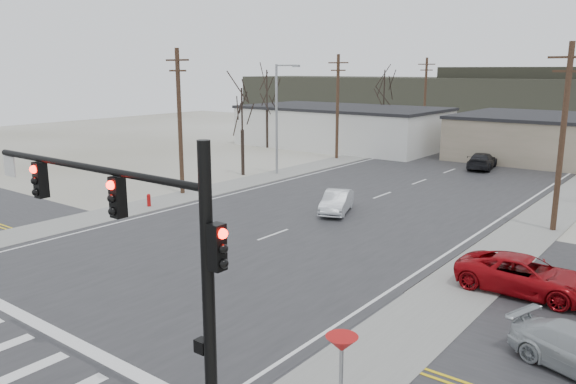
# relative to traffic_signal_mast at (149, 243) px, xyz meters

# --- Properties ---
(ground) EXTENTS (140.00, 140.00, 0.00)m
(ground) POSITION_rel_traffic_signal_mast_xyz_m (-7.89, 6.20, -4.67)
(ground) COLOR silver
(ground) RESTS_ON ground
(main_road) EXTENTS (18.00, 110.00, 0.05)m
(main_road) POSITION_rel_traffic_signal_mast_xyz_m (-7.89, 21.20, -4.65)
(main_road) COLOR #262629
(main_road) RESTS_ON ground
(cross_road) EXTENTS (90.00, 10.00, 0.04)m
(cross_road) POSITION_rel_traffic_signal_mast_xyz_m (-7.89, 6.20, -4.65)
(cross_road) COLOR #262629
(cross_road) RESTS_ON ground
(sidewalk_left) EXTENTS (3.00, 90.00, 0.06)m
(sidewalk_left) POSITION_rel_traffic_signal_mast_xyz_m (-18.49, 26.20, -4.64)
(sidewalk_left) COLOR gray
(sidewalk_left) RESTS_ON ground
(sidewalk_right) EXTENTS (3.00, 90.00, 0.06)m
(sidewalk_right) POSITION_rel_traffic_signal_mast_xyz_m (2.71, 26.20, -4.64)
(sidewalk_right) COLOR gray
(sidewalk_right) RESTS_ON ground
(traffic_signal_mast) EXTENTS (8.95, 0.43, 7.20)m
(traffic_signal_mast) POSITION_rel_traffic_signal_mast_xyz_m (0.00, 0.00, 0.00)
(traffic_signal_mast) COLOR black
(traffic_signal_mast) RESTS_ON ground
(fire_hydrant) EXTENTS (0.24, 0.24, 0.87)m
(fire_hydrant) POSITION_rel_traffic_signal_mast_xyz_m (-18.09, 14.20, -4.22)
(fire_hydrant) COLOR #A50C0C
(fire_hydrant) RESTS_ON ground
(yield_sign) EXTENTS (0.80, 0.80, 2.35)m
(yield_sign) POSITION_rel_traffic_signal_mast_xyz_m (3.61, 2.70, -2.61)
(yield_sign) COLOR gray
(yield_sign) RESTS_ON ground
(building_left_far) EXTENTS (22.30, 12.30, 4.50)m
(building_left_far) POSITION_rel_traffic_signal_mast_xyz_m (-23.89, 46.20, -2.42)
(building_left_far) COLOR silver
(building_left_far) RESTS_ON ground
(upole_left_b) EXTENTS (2.20, 0.30, 10.00)m
(upole_left_b) POSITION_rel_traffic_signal_mast_xyz_m (-19.39, 18.20, 0.55)
(upole_left_b) COLOR #432E1F
(upole_left_b) RESTS_ON ground
(upole_left_c) EXTENTS (2.20, 0.30, 10.00)m
(upole_left_c) POSITION_rel_traffic_signal_mast_xyz_m (-19.39, 38.20, 0.55)
(upole_left_c) COLOR #432E1F
(upole_left_c) RESTS_ON ground
(upole_left_d) EXTENTS (2.20, 0.30, 10.00)m
(upole_left_d) POSITION_rel_traffic_signal_mast_xyz_m (-19.39, 58.20, 0.55)
(upole_left_d) COLOR #432E1F
(upole_left_d) RESTS_ON ground
(upole_right_a) EXTENTS (2.20, 0.30, 10.00)m
(upole_right_a) POSITION_rel_traffic_signal_mast_xyz_m (3.61, 24.20, 0.55)
(upole_right_a) COLOR #432E1F
(upole_right_a) RESTS_ON ground
(streetlight_main) EXTENTS (2.40, 0.25, 9.00)m
(streetlight_main) POSITION_rel_traffic_signal_mast_xyz_m (-18.69, 28.20, 0.41)
(streetlight_main) COLOR gray
(streetlight_main) RESTS_ON ground
(tree_left_near) EXTENTS (3.30, 3.30, 7.35)m
(tree_left_near) POSITION_rel_traffic_signal_mast_xyz_m (-20.89, 26.20, 0.55)
(tree_left_near) COLOR black
(tree_left_near) RESTS_ON ground
(tree_left_far) EXTENTS (3.96, 3.96, 8.82)m
(tree_left_far) POSITION_rel_traffic_signal_mast_xyz_m (-21.89, 52.20, 1.61)
(tree_left_far) COLOR black
(tree_left_far) RESTS_ON ground
(tree_left_mid) EXTENTS (3.96, 3.96, 8.82)m
(tree_left_mid) POSITION_rel_traffic_signal_mast_xyz_m (-29.89, 40.20, 1.61)
(tree_left_mid) COLOR black
(tree_left_mid) RESTS_ON ground
(hill_left) EXTENTS (70.00, 18.00, 7.00)m
(hill_left) POSITION_rel_traffic_signal_mast_xyz_m (-42.89, 98.20, -1.17)
(hill_left) COLOR #333026
(hill_left) RESTS_ON ground
(sedan_crossing) EXTENTS (2.80, 4.32, 1.35)m
(sedan_crossing) POSITION_rel_traffic_signal_mast_xyz_m (-7.79, 20.20, -3.96)
(sedan_crossing) COLOR #B2B7BD
(sedan_crossing) RESTS_ON main_road
(car_far_a) EXTENTS (2.77, 5.18, 1.43)m
(car_far_a) POSITION_rel_traffic_signal_mast_xyz_m (-6.05, 40.94, -3.91)
(car_far_a) COLOR black
(car_far_a) RESTS_ON main_road
(car_far_b) EXTENTS (1.73, 4.14, 1.40)m
(car_far_b) POSITION_rel_traffic_signal_mast_xyz_m (-14.70, 68.27, -3.93)
(car_far_b) COLOR black
(car_far_b) RESTS_ON main_road
(car_parked_red) EXTENTS (5.18, 2.42, 1.43)m
(car_parked_red) POSITION_rel_traffic_signal_mast_xyz_m (4.87, 14.07, -3.92)
(car_parked_red) COLOR #98080E
(car_parked_red) RESTS_ON parking_lot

